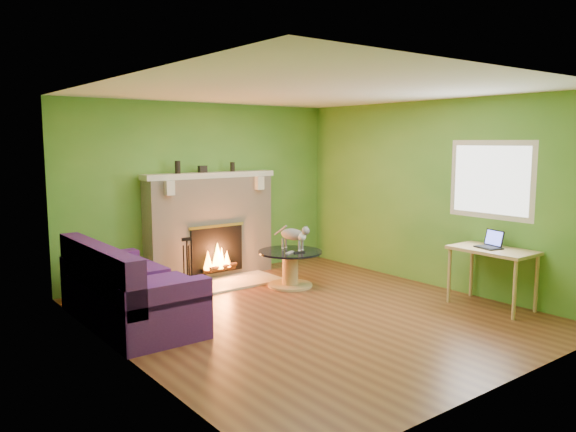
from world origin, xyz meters
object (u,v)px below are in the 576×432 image
at_px(sofa, 125,292).
at_px(cat, 292,237).
at_px(coffee_table, 290,266).
at_px(desk, 493,256).

xyz_separation_m(sofa, cat, (2.54, 0.20, 0.33)).
height_order(sofa, cat, sofa).
relative_size(sofa, coffee_table, 2.30).
bearing_deg(coffee_table, sofa, -176.50).
bearing_deg(cat, desk, -77.28).
distance_m(sofa, desk, 4.38).
relative_size(coffee_table, cat, 1.55).
xyz_separation_m(coffee_table, desk, (1.35, -2.31, 0.35)).
distance_m(coffee_table, cat, 0.41).
bearing_deg(cat, coffee_table, -163.54).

